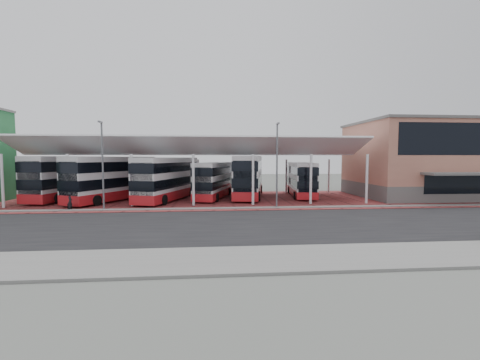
{
  "coord_description": "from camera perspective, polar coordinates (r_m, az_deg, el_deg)",
  "views": [
    {
      "loc": [
        -4.11,
        -23.66,
        4.84
      ],
      "look_at": [
        -1.33,
        8.41,
        2.59
      ],
      "focal_mm": 24.0,
      "sensor_mm": 36.0,
      "label": 1
    }
  ],
  "objects": [
    {
      "name": "ground",
      "position": [
        24.5,
        4.85,
        -7.41
      ],
      "size": [
        140.0,
        140.0,
        0.0
      ],
      "primitive_type": "plane",
      "color": "#51544E"
    },
    {
      "name": "road",
      "position": [
        23.53,
        5.27,
        -7.86
      ],
      "size": [
        120.0,
        14.0,
        0.02
      ],
      "primitive_type": "cube",
      "color": "black",
      "rests_on": "ground"
    },
    {
      "name": "forecourt",
      "position": [
        37.48,
        4.49,
        -3.39
      ],
      "size": [
        72.0,
        16.0,
        0.06
      ],
      "primitive_type": "cube",
      "color": "maroon",
      "rests_on": "ground"
    },
    {
      "name": "sidewalk",
      "position": [
        15.96,
        10.51,
        -13.46
      ],
      "size": [
        120.0,
        4.0,
        0.14
      ],
      "primitive_type": "cube",
      "color": "slate",
      "rests_on": "ground"
    },
    {
      "name": "north_kerb",
      "position": [
        30.52,
        2.87,
        -5.0
      ],
      "size": [
        120.0,
        0.8,
        0.14
      ],
      "primitive_type": "cube",
      "color": "slate",
      "rests_on": "ground"
    },
    {
      "name": "yellow_line_near",
      "position": [
        17.82,
        8.76,
        -11.72
      ],
      "size": [
        120.0,
        0.12,
        0.01
      ],
      "primitive_type": "cube",
      "color": "gold",
      "rests_on": "road"
    },
    {
      "name": "yellow_line_far",
      "position": [
        18.1,
        8.53,
        -11.47
      ],
      "size": [
        120.0,
        0.12,
        0.01
      ],
      "primitive_type": "cube",
      "color": "gold",
      "rests_on": "road"
    },
    {
      "name": "canopy",
      "position": [
        37.66,
        -7.86,
        5.42
      ],
      "size": [
        37.0,
        11.63,
        7.07
      ],
      "color": "white",
      "rests_on": "ground"
    },
    {
      "name": "terminal",
      "position": [
        46.34,
        30.91,
        3.21
      ],
      "size": [
        18.4,
        14.4,
        9.25
      ],
      "color": "#5E5B59",
      "rests_on": "ground"
    },
    {
      "name": "lamp_west",
      "position": [
        31.53,
        -23.25,
        2.8
      ],
      "size": [
        0.16,
        0.9,
        8.07
      ],
      "color": "slate",
      "rests_on": "ground"
    },
    {
      "name": "lamp_east",
      "position": [
        30.56,
        6.6,
        3.07
      ],
      "size": [
        0.16,
        0.9,
        8.07
      ],
      "color": "slate",
      "rests_on": "ground"
    },
    {
      "name": "bus_0",
      "position": [
        42.05,
        -28.23,
        0.34
      ],
      "size": [
        5.08,
        12.26,
        4.93
      ],
      "rotation": [
        0.0,
        0.0,
        -0.2
      ],
      "color": "silver",
      "rests_on": "forecourt"
    },
    {
      "name": "bus_1",
      "position": [
        38.3,
        -21.63,
        0.2
      ],
      "size": [
        7.64,
        11.85,
        4.89
      ],
      "rotation": [
        0.0,
        0.0,
        -0.45
      ],
      "color": "silver",
      "rests_on": "forecourt"
    },
    {
      "name": "bus_2",
      "position": [
        36.94,
        -12.69,
        0.18
      ],
      "size": [
        6.1,
        11.88,
        4.79
      ],
      "rotation": [
        0.0,
        0.0,
        -0.31
      ],
      "color": "silver",
      "rests_on": "forecourt"
    },
    {
      "name": "bus_3",
      "position": [
        38.02,
        -4.63,
        -0.07
      ],
      "size": [
        4.91,
        10.45,
        4.2
      ],
      "rotation": [
        0.0,
        0.0,
        -0.26
      ],
      "color": "silver",
      "rests_on": "forecourt"
    },
    {
      "name": "bus_4",
      "position": [
        39.02,
        1.6,
        0.6
      ],
      "size": [
        4.94,
        12.35,
        4.96
      ],
      "rotation": [
        0.0,
        0.0,
        -0.18
      ],
      "color": "silver",
      "rests_on": "forecourt"
    },
    {
      "name": "bus_5",
      "position": [
        40.38,
        10.82,
        0.09
      ],
      "size": [
        3.61,
        10.34,
        4.17
      ],
      "rotation": [
        0.0,
        0.0,
        -0.13
      ],
      "color": "silver",
      "rests_on": "forecourt"
    },
    {
      "name": "pedestrian",
      "position": [
        32.98,
        -27.96,
        -3.4
      ],
      "size": [
        0.49,
        0.65,
        1.6
      ],
      "primitive_type": "imported",
      "rotation": [
        0.0,
        0.0,
        1.76
      ],
      "color": "black",
      "rests_on": "forecourt"
    },
    {
      "name": "suitcase",
      "position": [
        33.52,
        -28.01,
        -4.19
      ],
      "size": [
        0.33,
        0.23,
        0.56
      ],
      "primitive_type": "cube",
      "color": "black",
      "rests_on": "forecourt"
    }
  ]
}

